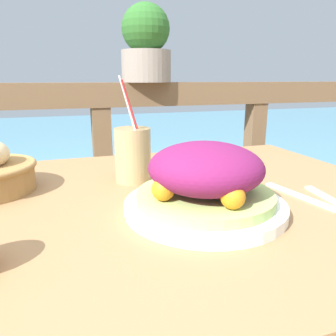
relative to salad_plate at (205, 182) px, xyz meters
name	(u,v)px	position (x,y,z in m)	size (l,w,h in m)	color
patio_table	(143,242)	(-0.10, 0.09, -0.15)	(1.17, 0.82, 0.74)	#997047
railing_fence	(103,159)	(-0.10, 0.76, -0.13)	(2.80, 0.08, 0.96)	brown
sea_backdrop	(78,151)	(-0.10, 3.26, -0.61)	(12.00, 4.00, 0.37)	#568EA8
salad_plate	(205,182)	(0.00, 0.00, 0.00)	(0.30, 0.30, 0.13)	white
drink_glass	(133,155)	(-0.09, 0.22, 0.01)	(0.09, 0.09, 0.24)	tan
potted_plant	(146,44)	(0.09, 0.76, 0.31)	(0.19, 0.19, 0.28)	gray
fork	(299,196)	(0.22, 0.01, -0.05)	(0.04, 0.18, 0.00)	silver
knife	(334,201)	(0.26, -0.04, -0.05)	(0.04, 0.18, 0.00)	silver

